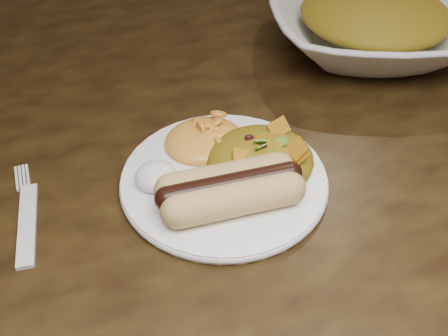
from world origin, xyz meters
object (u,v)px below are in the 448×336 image
object	(u,v)px
plate	(224,180)
table	(196,210)
fork	(27,224)
serving_bowl	(373,24)

from	to	relation	value
plate	table	bearing A→B (deg)	101.35
fork	serving_bowl	xyz separation A→B (m)	(0.46, 0.17, 0.03)
plate	fork	xyz separation A→B (m)	(-0.18, 0.01, -0.00)
table	serving_bowl	size ratio (longest dim) A/B	5.83
plate	fork	bearing A→B (deg)	177.06
table	fork	size ratio (longest dim) A/B	11.98
table	plate	size ratio (longest dim) A/B	8.08
serving_bowl	fork	bearing A→B (deg)	-159.22
fork	serving_bowl	bearing A→B (deg)	27.38
table	fork	xyz separation A→B (m)	(-0.17, -0.05, 0.09)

